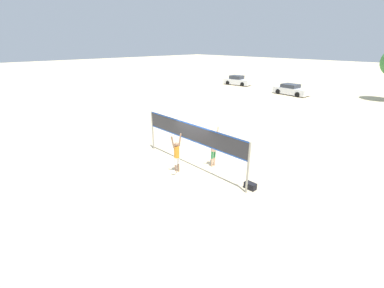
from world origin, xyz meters
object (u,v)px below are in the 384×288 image
at_px(player_spiker, 177,153).
at_px(gear_bag, 250,186).
at_px(volleyball_net, 192,136).
at_px(parked_car_far, 291,90).
at_px(player_blocker, 214,146).
at_px(parked_car_mid, 237,81).
at_px(volleyball, 174,172).

xyz_separation_m(player_spiker, gear_bag, (3.67, 1.40, -0.95)).
bearing_deg(gear_bag, volleyball_net, -173.49).
relative_size(player_spiker, parked_car_far, 0.46).
height_order(player_blocker, gear_bag, player_blocker).
height_order(player_spiker, parked_car_far, player_spiker).
bearing_deg(parked_car_mid, volleyball, -66.00).
height_order(gear_bag, parked_car_far, parked_car_far).
bearing_deg(player_blocker, parked_car_mid, -145.59).
height_order(player_blocker, parked_car_mid, player_blocker).
distance_m(player_spiker, gear_bag, 4.05).
distance_m(gear_bag, parked_car_mid, 32.09).
bearing_deg(volleyball_net, parked_car_far, 104.56).
relative_size(parked_car_mid, parked_car_far, 0.97).
relative_size(volleyball_net, player_spiker, 3.47).
bearing_deg(player_blocker, volleyball, -19.15).
xyz_separation_m(volleyball_net, player_blocker, (0.74, 0.92, -0.66)).
height_order(volleyball_net, gear_bag, volleyball_net).
distance_m(player_blocker, parked_car_far, 24.17).
xyz_separation_m(volleyball_net, player_spiker, (-0.11, -1.00, -0.74)).
relative_size(volleyball, parked_car_mid, 0.05).
bearing_deg(volleyball, player_spiker, 103.76).
height_order(volleyball_net, player_blocker, volleyball_net).
relative_size(volleyball, parked_car_far, 0.05).
bearing_deg(player_blocker, gear_bag, 79.61).
bearing_deg(player_spiker, volleyball, -166.24).
bearing_deg(parked_car_mid, gear_bag, -58.89).
distance_m(volleyball, parked_car_far, 26.12).
bearing_deg(volleyball_net, parked_car_mid, 122.28).
height_order(parked_car_mid, parked_car_far, parked_car_mid).
bearing_deg(volleyball, gear_bag, 25.48).
bearing_deg(parked_car_far, gear_bag, -62.95).
bearing_deg(gear_bag, volleyball, -154.52).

